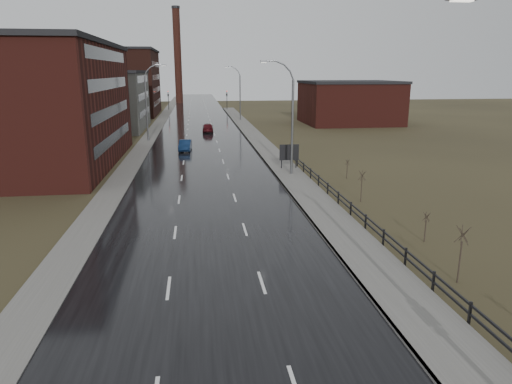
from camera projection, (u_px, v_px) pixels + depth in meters
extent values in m
cube|color=black|center=(201.00, 142.00, 68.53)|extent=(14.00, 300.00, 0.06)
cube|color=#595651|center=(291.00, 177.00, 45.63)|extent=(3.20, 180.00, 0.18)
cube|color=slate|center=(276.00, 177.00, 45.44)|extent=(0.16, 180.00, 0.18)
cube|color=#595651|center=(146.00, 143.00, 67.50)|extent=(2.40, 260.00, 0.12)
cube|color=#471914|center=(9.00, 107.00, 49.87)|extent=(22.00, 28.00, 13.00)
cube|color=black|center=(0.00, 42.00, 48.14)|extent=(22.44, 28.56, 0.50)
cube|color=black|center=(115.00, 137.00, 52.14)|extent=(0.06, 22.40, 1.20)
cube|color=black|center=(112.00, 111.00, 51.37)|extent=(0.06, 22.40, 1.20)
cube|color=black|center=(110.00, 83.00, 50.61)|extent=(0.06, 22.40, 1.20)
cube|color=black|center=(108.00, 55.00, 49.84)|extent=(0.06, 22.40, 1.20)
cube|color=slate|center=(99.00, 102.00, 82.26)|extent=(16.00, 20.00, 10.00)
cube|color=black|center=(96.00, 72.00, 80.92)|extent=(16.32, 20.40, 0.50)
cube|color=black|center=(145.00, 112.00, 83.77)|extent=(0.06, 16.00, 1.20)
cube|color=black|center=(144.00, 96.00, 83.01)|extent=(0.06, 16.00, 1.20)
cube|color=black|center=(143.00, 79.00, 82.24)|extent=(0.06, 16.00, 1.20)
cube|color=#331611|center=(102.00, 84.00, 109.75)|extent=(26.00, 24.00, 15.00)
cube|color=black|center=(99.00, 50.00, 107.77)|extent=(26.52, 24.48, 0.50)
cube|color=black|center=(157.00, 102.00, 112.53)|extent=(0.06, 19.20, 1.20)
cube|color=black|center=(157.00, 90.00, 111.76)|extent=(0.06, 19.20, 1.20)
cube|color=black|center=(156.00, 77.00, 111.00)|extent=(0.06, 19.20, 1.20)
cube|color=black|center=(155.00, 64.00, 110.23)|extent=(0.06, 19.20, 1.20)
cube|color=#471914|center=(349.00, 104.00, 92.41)|extent=(18.00, 16.00, 8.00)
cube|color=black|center=(351.00, 82.00, 91.32)|extent=(18.36, 16.32, 0.50)
cylinder|color=#331611|center=(178.00, 57.00, 150.23)|extent=(2.40, 2.40, 30.00)
cylinder|color=black|center=(176.00, 7.00, 146.32)|extent=(2.70, 2.70, 0.80)
cube|color=silver|center=(462.00, 1.00, 10.61)|extent=(0.50, 0.20, 0.04)
cylinder|color=slate|center=(292.00, 129.00, 45.43)|extent=(0.24, 0.24, 9.50)
cylinder|color=slate|center=(292.00, 76.00, 44.09)|extent=(0.51, 0.14, 0.98)
cylinder|color=slate|center=(287.00, 68.00, 43.85)|extent=(0.81, 0.14, 0.81)
cylinder|color=slate|center=(280.00, 63.00, 43.63)|extent=(0.98, 0.14, 0.51)
cylinder|color=slate|center=(271.00, 61.00, 43.49)|extent=(1.01, 0.14, 0.14)
cube|color=slate|center=(264.00, 61.00, 43.41)|extent=(0.70, 0.28, 0.18)
cube|color=silver|center=(264.00, 62.00, 43.44)|extent=(0.50, 0.20, 0.04)
cylinder|color=slate|center=(147.00, 110.00, 68.24)|extent=(0.24, 0.24, 9.50)
cylinder|color=slate|center=(146.00, 74.00, 66.94)|extent=(0.51, 0.14, 0.98)
cylinder|color=slate|center=(149.00, 69.00, 66.82)|extent=(0.81, 0.14, 0.81)
cylinder|color=slate|center=(153.00, 66.00, 66.79)|extent=(0.98, 0.14, 0.51)
cylinder|color=slate|center=(159.00, 65.00, 66.85)|extent=(1.01, 0.14, 0.14)
cube|color=slate|center=(164.00, 65.00, 66.95)|extent=(0.70, 0.28, 0.18)
cube|color=silver|center=(164.00, 66.00, 66.98)|extent=(0.50, 0.20, 0.04)
cylinder|color=slate|center=(240.00, 98.00, 97.19)|extent=(0.24, 0.24, 9.50)
cylinder|color=slate|center=(239.00, 73.00, 95.85)|extent=(0.51, 0.14, 0.98)
cylinder|color=slate|center=(237.00, 70.00, 95.61)|extent=(0.81, 0.14, 0.81)
cylinder|color=slate|center=(233.00, 68.00, 95.40)|extent=(0.98, 0.14, 0.51)
cylinder|color=slate|center=(229.00, 67.00, 95.25)|extent=(1.01, 0.14, 0.14)
cube|color=slate|center=(226.00, 67.00, 95.18)|extent=(0.70, 0.28, 0.18)
cube|color=silver|center=(226.00, 67.00, 95.20)|extent=(0.50, 0.20, 0.04)
cube|color=black|center=(470.00, 314.00, 18.89)|extent=(0.10, 0.10, 1.10)
cube|color=black|center=(433.00, 282.00, 21.76)|extent=(0.10, 0.10, 1.10)
cube|color=black|center=(405.00, 257.00, 24.64)|extent=(0.10, 0.10, 1.10)
cube|color=black|center=(383.00, 238.00, 27.52)|extent=(0.10, 0.10, 1.10)
cube|color=black|center=(366.00, 222.00, 30.39)|extent=(0.10, 0.10, 1.10)
cube|color=black|center=(351.00, 209.00, 33.27)|extent=(0.10, 0.10, 1.10)
cube|color=black|center=(338.00, 198.00, 36.14)|extent=(0.10, 0.10, 1.10)
cube|color=black|center=(328.00, 189.00, 39.02)|extent=(0.10, 0.10, 1.10)
cube|color=black|center=(319.00, 181.00, 41.89)|extent=(0.10, 0.10, 1.10)
cube|color=black|center=(311.00, 174.00, 44.77)|extent=(0.10, 0.10, 1.10)
cube|color=black|center=(304.00, 168.00, 47.65)|extent=(0.10, 0.10, 1.10)
cube|color=black|center=(297.00, 162.00, 50.52)|extent=(0.10, 0.10, 1.10)
cube|color=black|center=(292.00, 157.00, 53.40)|extent=(0.10, 0.10, 1.10)
cube|color=black|center=(369.00, 219.00, 29.81)|extent=(0.08, 53.00, 0.10)
cube|color=black|center=(368.00, 225.00, 29.91)|extent=(0.08, 53.00, 0.10)
cylinder|color=#382D23|center=(460.00, 262.00, 22.65)|extent=(0.08, 0.08, 2.20)
cylinder|color=#382D23|center=(464.00, 235.00, 22.29)|extent=(0.04, 0.74, 0.87)
cylinder|color=#382D23|center=(463.00, 235.00, 22.33)|extent=(0.70, 0.27, 0.88)
cylinder|color=#382D23|center=(462.00, 235.00, 22.30)|extent=(0.41, 0.62, 0.88)
cylinder|color=#382D23|center=(462.00, 235.00, 22.25)|extent=(0.41, 0.62, 0.88)
cylinder|color=#382D23|center=(464.00, 235.00, 22.24)|extent=(0.70, 0.27, 0.88)
cylinder|color=#382D23|center=(425.00, 231.00, 28.25)|extent=(0.08, 0.08, 1.41)
cylinder|color=#382D23|center=(427.00, 217.00, 28.02)|extent=(0.04, 0.48, 0.56)
cylinder|color=#382D23|center=(426.00, 217.00, 28.06)|extent=(0.46, 0.19, 0.57)
cylinder|color=#382D23|center=(426.00, 217.00, 28.04)|extent=(0.28, 0.41, 0.58)
cylinder|color=#382D23|center=(426.00, 217.00, 27.98)|extent=(0.28, 0.41, 0.58)
cylinder|color=#382D23|center=(427.00, 217.00, 27.97)|extent=(0.46, 0.19, 0.57)
cylinder|color=#382D23|center=(361.00, 190.00, 36.90)|extent=(0.08, 0.08, 1.91)
cylinder|color=#382D23|center=(363.00, 176.00, 36.59)|extent=(0.04, 0.64, 0.75)
cylinder|color=#382D23|center=(362.00, 175.00, 36.63)|extent=(0.61, 0.24, 0.76)
cylinder|color=#382D23|center=(362.00, 175.00, 36.60)|extent=(0.36, 0.54, 0.77)
cylinder|color=#382D23|center=(362.00, 176.00, 36.55)|extent=(0.36, 0.54, 0.77)
cylinder|color=#382D23|center=(363.00, 176.00, 36.54)|extent=(0.61, 0.24, 0.76)
cylinder|color=#382D23|center=(347.00, 171.00, 45.07)|extent=(0.08, 0.08, 1.43)
cylinder|color=#382D23|center=(348.00, 162.00, 44.84)|extent=(0.04, 0.49, 0.57)
cylinder|color=#382D23|center=(347.00, 162.00, 44.88)|extent=(0.46, 0.19, 0.58)
cylinder|color=#382D23|center=(347.00, 162.00, 44.86)|extent=(0.28, 0.41, 0.58)
cylinder|color=#382D23|center=(347.00, 162.00, 44.80)|extent=(0.28, 0.41, 0.58)
cylinder|color=#382D23|center=(348.00, 162.00, 44.79)|extent=(0.46, 0.19, 0.58)
cube|color=black|center=(282.00, 161.00, 49.08)|extent=(0.10, 0.10, 1.80)
cube|color=black|center=(296.00, 161.00, 49.28)|extent=(0.10, 0.10, 1.80)
cube|color=silver|center=(289.00, 152.00, 48.87)|extent=(2.00, 0.08, 1.60)
cube|color=black|center=(289.00, 152.00, 48.83)|extent=(2.10, 0.04, 1.70)
cylinder|color=black|center=(168.00, 101.00, 124.39)|extent=(0.16, 0.16, 5.20)
imported|color=black|center=(168.00, 93.00, 123.84)|extent=(0.58, 2.73, 1.10)
sphere|color=#FF190C|center=(168.00, 92.00, 123.62)|extent=(0.18, 0.18, 0.18)
cylinder|color=black|center=(227.00, 100.00, 126.40)|extent=(0.16, 0.16, 5.20)
imported|color=black|center=(227.00, 92.00, 125.85)|extent=(0.58, 2.73, 1.10)
sphere|color=#FF190C|center=(227.00, 91.00, 125.63)|extent=(0.18, 0.18, 0.18)
imported|color=#0D2143|center=(185.00, 146.00, 60.78)|extent=(1.76, 4.40, 1.42)
imported|color=#430B10|center=(208.00, 128.00, 79.56)|extent=(1.98, 4.67, 1.57)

